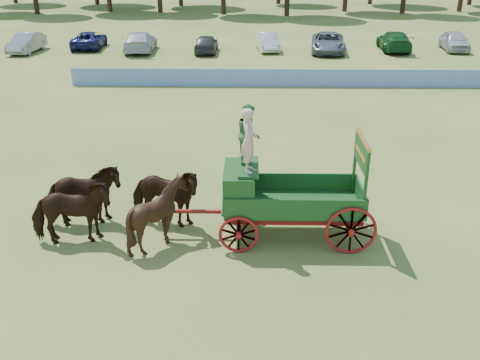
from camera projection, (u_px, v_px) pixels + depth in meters
name	position (u px, v px, depth m)	size (l,w,h in m)	color
ground	(366.00, 239.00, 15.25)	(160.00, 160.00, 0.00)	olive
horse_lead_left	(71.00, 213.00, 14.64)	(1.02, 2.25, 1.90)	black
horse_lead_right	(83.00, 196.00, 15.65)	(1.02, 2.25, 1.90)	black
horse_wheel_left	(159.00, 214.00, 14.60)	(1.53, 1.72, 1.90)	black
horse_wheel_right	(165.00, 197.00, 15.61)	(1.02, 2.25, 1.90)	black
farm_dray	(266.00, 181.00, 14.76)	(6.00, 2.00, 3.88)	maroon
sponsor_banner	(290.00, 78.00, 31.55)	(26.00, 0.08, 1.05)	#205AAD
parked_cars	(224.00, 42.00, 42.25)	(40.83, 6.82, 1.55)	silver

